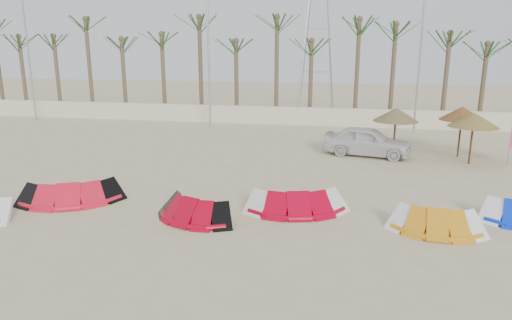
% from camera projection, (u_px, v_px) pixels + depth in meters
% --- Properties ---
extents(ground, '(120.00, 120.00, 0.00)m').
position_uv_depth(ground, '(216.00, 257.00, 12.67)').
color(ground, beige).
rests_on(ground, ground).
extents(boundary_wall, '(60.00, 0.30, 1.30)m').
position_uv_depth(boundary_wall, '(297.00, 116.00, 33.46)').
color(boundary_wall, beige).
rests_on(boundary_wall, ground).
extents(palm_line, '(52.00, 4.00, 7.70)m').
position_uv_depth(palm_line, '(309.00, 35.00, 33.34)').
color(palm_line, brown).
rests_on(palm_line, ground).
extents(lamp_a, '(1.25, 0.14, 11.00)m').
position_uv_depth(lamp_a, '(28.00, 44.00, 33.90)').
color(lamp_a, '#A5A8AD').
rests_on(lamp_a, ground).
extents(lamp_b, '(1.25, 0.14, 11.00)m').
position_uv_depth(lamp_b, '(209.00, 44.00, 31.37)').
color(lamp_b, '#A5A8AD').
rests_on(lamp_b, ground).
extents(lamp_c, '(1.25, 0.14, 11.00)m').
position_uv_depth(lamp_c, '(422.00, 44.00, 28.85)').
color(lamp_c, '#A5A8AD').
rests_on(lamp_c, ground).
extents(pylon, '(3.00, 3.00, 14.00)m').
position_uv_depth(pylon, '(315.00, 113.00, 39.16)').
color(pylon, '#A5A8AD').
rests_on(pylon, ground).
extents(kite_red_left, '(4.10, 2.80, 0.90)m').
position_uv_depth(kite_red_left, '(75.00, 189.00, 17.25)').
color(kite_red_left, red).
rests_on(kite_red_left, ground).
extents(kite_red_mid, '(3.25, 2.29, 0.90)m').
position_uv_depth(kite_red_mid, '(196.00, 206.00, 15.45)').
color(kite_red_mid, '#A50116').
rests_on(kite_red_mid, ground).
extents(kite_red_right, '(3.79, 2.25, 0.90)m').
position_uv_depth(kite_red_right, '(297.00, 198.00, 16.28)').
color(kite_red_right, '#B2001A').
rests_on(kite_red_right, ground).
extents(kite_orange, '(3.02, 1.77, 0.90)m').
position_uv_depth(kite_orange, '(435.00, 217.00, 14.48)').
color(kite_orange, orange).
rests_on(kite_orange, ground).
extents(parasol_left, '(2.34, 2.34, 2.58)m').
position_uv_depth(parasol_left, '(396.00, 115.00, 23.59)').
color(parasol_left, '#4C331E').
rests_on(parasol_left, ground).
extents(parasol_mid, '(2.38, 2.38, 2.55)m').
position_uv_depth(parasol_mid, '(474.00, 120.00, 22.08)').
color(parasol_mid, '#4C331E').
rests_on(parasol_mid, ground).
extents(parasol_right, '(2.27, 2.27, 2.65)m').
position_uv_depth(parasol_right, '(462.00, 113.00, 23.48)').
color(parasol_right, '#4C331E').
rests_on(parasol_right, ground).
extents(car, '(4.83, 2.74, 1.55)m').
position_uv_depth(car, '(367.00, 141.00, 24.11)').
color(car, silver).
rests_on(car, ground).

